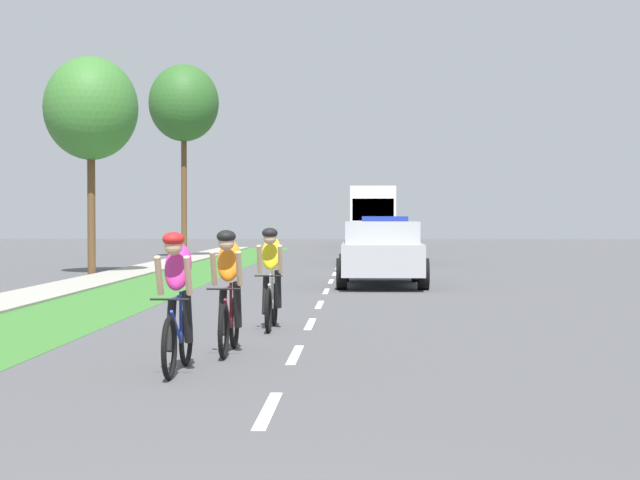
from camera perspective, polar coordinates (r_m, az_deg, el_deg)
ground_plane at (r=23.89m, az=0.32°, el=-2.92°), size 120.00×120.00×0.00m
grass_verge at (r=24.45m, az=-10.12°, el=-2.83°), size 2.43×70.00×0.01m
sidewalk_concrete at (r=24.96m, az=-14.65°, el=-2.77°), size 1.59×70.00×0.10m
lane_markings_center at (r=27.88m, az=0.61°, el=-2.31°), size 0.12×54.07×0.01m
cyclist_lead at (r=11.53m, az=-7.94°, el=-3.34°), size 0.42×1.72×1.58m
cyclist_trailing at (r=13.07m, az=-5.10°, el=-2.80°), size 0.42×1.72×1.58m
cyclist_distant at (r=15.88m, az=-2.73°, el=-2.08°), size 0.42×1.72×1.58m
pickup_silver at (r=26.08m, az=3.44°, el=-0.75°), size 2.22×5.10×1.64m
suv_blue at (r=39.14m, az=3.60°, el=0.09°), size 2.15×4.70×1.79m
sedan_black at (r=49.68m, az=3.13°, el=0.13°), size 1.98×4.30×1.52m
bus_white at (r=61.38m, az=2.91°, el=1.47°), size 2.78×11.60×3.48m
street_tree_near at (r=32.02m, az=-12.63°, el=7.12°), size 2.85×2.85×6.62m
street_tree_far at (r=44.63m, az=-7.59°, el=7.52°), size 3.00×3.00×8.31m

